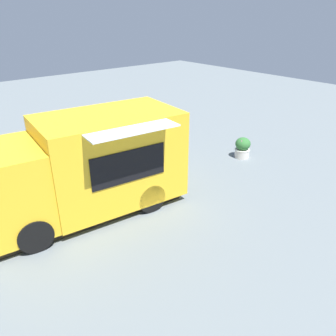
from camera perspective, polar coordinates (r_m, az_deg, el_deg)
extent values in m
plane|color=slate|center=(10.11, -5.90, -3.64)|extent=(40.00, 40.00, 0.00)
cube|color=yellow|center=(8.92, -9.70, 1.86)|extent=(3.74, 2.47, 2.32)
cube|color=yellow|center=(8.43, -25.30, -3.26)|extent=(1.73, 2.16, 1.94)
cube|color=black|center=(7.99, -6.61, 0.29)|extent=(1.93, 0.25, 0.81)
cube|color=white|center=(7.38, -5.93, 6.41)|extent=(2.17, 0.84, 0.03)
cube|color=black|center=(9.26, -13.39, -6.43)|extent=(4.94, 2.20, 0.22)
cylinder|color=black|center=(9.63, -24.27, -4.87)|extent=(0.80, 0.31, 0.78)
cylinder|color=black|center=(8.04, -21.62, -10.62)|extent=(0.80, 0.31, 0.78)
cylinder|color=black|center=(10.33, -8.32, -0.67)|extent=(0.80, 0.31, 0.78)
cylinder|color=black|center=(8.87, -3.00, -5.07)|extent=(0.80, 0.31, 0.78)
cylinder|color=silver|center=(12.47, 12.46, 2.49)|extent=(0.52, 0.52, 0.32)
torus|color=silver|center=(12.42, 12.52, 3.10)|extent=(0.55, 0.55, 0.04)
ellipsoid|color=#336F32|center=(12.34, 12.61, 4.03)|extent=(0.54, 0.54, 0.46)
sphere|color=#D02D88|center=(12.46, 12.22, 4.80)|extent=(0.08, 0.08, 0.08)
sphere|color=#DB379F|center=(12.49, 12.96, 4.73)|extent=(0.05, 0.05, 0.05)
sphere|color=#DA3194|center=(12.14, 12.42, 4.42)|extent=(0.07, 0.07, 0.07)
cylinder|color=#BE7854|center=(12.17, -2.59, 2.60)|extent=(0.54, 0.54, 0.35)
torus|color=#BD715B|center=(12.11, -2.61, 3.30)|extent=(0.56, 0.56, 0.04)
ellipsoid|color=#408A3B|center=(12.03, -2.63, 4.24)|extent=(0.53, 0.53, 0.45)
sphere|color=#CC2545|center=(11.82, -2.96, 4.29)|extent=(0.07, 0.07, 0.07)
sphere|color=#DB2A55|center=(11.81, -2.47, 4.12)|extent=(0.08, 0.08, 0.08)
sphere|color=#D01F48|center=(11.88, -1.96, 4.57)|extent=(0.06, 0.06, 0.06)
sphere|color=#D52651|center=(11.81, -2.56, 4.31)|extent=(0.07, 0.07, 0.07)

